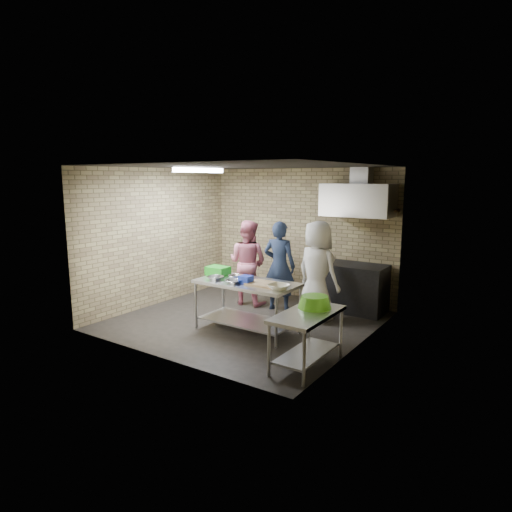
{
  "coord_description": "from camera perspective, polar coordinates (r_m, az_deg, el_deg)",
  "views": [
    {
      "loc": [
        4.38,
        -6.13,
        2.51
      ],
      "look_at": [
        0.1,
        0.2,
        1.15
      ],
      "focal_mm": 31.0,
      "sensor_mm": 36.0,
      "label": 1
    }
  ],
  "objects": [
    {
      "name": "back_wall",
      "position": [
        9.31,
        5.71,
        2.88
      ],
      "size": [
        4.2,
        0.06,
        2.7
      ],
      "primitive_type": "cube",
      "color": "tan",
      "rests_on": "ground"
    },
    {
      "name": "green_crate",
      "position": [
        7.69,
        -4.93,
        -1.91
      ],
      "size": [
        0.37,
        0.28,
        0.15
      ],
      "primitive_type": "cube",
      "color": "green",
      "rests_on": "prep_table"
    },
    {
      "name": "cutting_board",
      "position": [
        6.99,
        1.07,
        -3.61
      ],
      "size": [
        0.51,
        0.39,
        0.03
      ],
      "primitive_type": "cube",
      "color": "tan",
      "rests_on": "prep_table"
    },
    {
      "name": "stove",
      "position": [
        8.6,
        12.44,
        -4.01
      ],
      "size": [
        1.2,
        0.7,
        0.9
      ],
      "primitive_type": "cube",
      "color": "black",
      "rests_on": "floor"
    },
    {
      "name": "bottle_green",
      "position": [
        8.44,
        16.3,
        6.32
      ],
      "size": [
        0.06,
        0.06,
        0.15
      ],
      "primitive_type": "cylinder",
      "color": "green",
      "rests_on": "wall_shelf"
    },
    {
      "name": "range_hood",
      "position": [
        8.41,
        12.99,
        7.04
      ],
      "size": [
        1.3,
        0.6,
        0.6
      ],
      "primitive_type": "cube",
      "color": "silver",
      "rests_on": "back_wall"
    },
    {
      "name": "right_wall",
      "position": [
        6.64,
        13.44,
        -0.24
      ],
      "size": [
        0.06,
        4.0,
        2.7
      ],
      "primitive_type": "cube",
      "color": "tan",
      "rests_on": "ground"
    },
    {
      "name": "mixing_bowl_b",
      "position": [
        7.41,
        -2.86,
        -2.7
      ],
      "size": [
        0.21,
        0.21,
        0.06
      ],
      "primitive_type": "imported",
      "rotation": [
        0.0,
        0.0,
        -0.06
      ],
      "color": "silver",
      "rests_on": "prep_table"
    },
    {
      "name": "left_wall",
      "position": [
        9.0,
        -12.42,
        2.44
      ],
      "size": [
        0.06,
        4.0,
        2.7
      ],
      "primitive_type": "cube",
      "color": "tan",
      "rests_on": "ground"
    },
    {
      "name": "prep_table",
      "position": [
        7.31,
        -1.17,
        -6.52
      ],
      "size": [
        1.68,
        0.84,
        0.84
      ],
      "primitive_type": "cube",
      "color": "silver",
      "rests_on": "floor"
    },
    {
      "name": "blue_tub",
      "position": [
        7.08,
        -1.32,
        -3.05
      ],
      "size": [
        0.19,
        0.19,
        0.12
      ],
      "primitive_type": "cube",
      "color": "blue",
      "rests_on": "prep_table"
    },
    {
      "name": "fluorescent_fixture",
      "position": [
        8.16,
        -7.34,
        10.92
      ],
      "size": [
        0.1,
        1.25,
        0.08
      ],
      "primitive_type": "cube",
      "color": "white",
      "rests_on": "ceiling"
    },
    {
      "name": "green_basin",
      "position": [
        6.12,
        7.58,
        -5.88
      ],
      "size": [
        0.46,
        0.46,
        0.17
      ],
      "primitive_type": null,
      "color": "#59C626",
      "rests_on": "side_counter"
    },
    {
      "name": "wall_shelf",
      "position": [
        8.49,
        15.3,
        5.75
      ],
      "size": [
        0.8,
        0.2,
        0.04
      ],
      "primitive_type": "cube",
      "color": "#3F2B19",
      "rests_on": "back_wall"
    },
    {
      "name": "bottle_red",
      "position": [
        8.57,
        13.75,
        6.59
      ],
      "size": [
        0.07,
        0.07,
        0.18
      ],
      "primitive_type": "cylinder",
      "color": "#B22619",
      "rests_on": "wall_shelf"
    },
    {
      "name": "front_wall",
      "position": [
        6.13,
        -12.39,
        -1.05
      ],
      "size": [
        4.2,
        0.06,
        2.7
      ],
      "primitive_type": "cube",
      "color": "tan",
      "rests_on": "ground"
    },
    {
      "name": "mixing_bowl_c",
      "position": [
        7.08,
        -2.87,
        -3.31
      ],
      "size": [
        0.25,
        0.25,
        0.06
      ],
      "primitive_type": "imported",
      "rotation": [
        0.0,
        0.0,
        -0.06
      ],
      "color": "#ACAEB3",
      "rests_on": "prep_table"
    },
    {
      "name": "woman_white",
      "position": [
        7.87,
        7.91,
        -1.92
      ],
      "size": [
        0.99,
        0.78,
        1.77
      ],
      "primitive_type": "imported",
      "rotation": [
        0.0,
        0.0,
        2.86
      ],
      "color": "silver",
      "rests_on": "floor"
    },
    {
      "name": "ceramic_bowl",
      "position": [
        6.7,
        2.98,
        -4.01
      ],
      "size": [
        0.34,
        0.34,
        0.08
      ],
      "primitive_type": "imported",
      "rotation": [
        0.0,
        0.0,
        -0.06
      ],
      "color": "beige",
      "rests_on": "prep_table"
    },
    {
      "name": "floor",
      "position": [
        7.94,
        -1.42,
        -8.33
      ],
      "size": [
        4.2,
        4.2,
        0.0
      ],
      "primitive_type": "plane",
      "color": "black",
      "rests_on": "ground"
    },
    {
      "name": "hood_duct",
      "position": [
        8.54,
        13.48,
        10.08
      ],
      "size": [
        0.35,
        0.3,
        0.3
      ],
      "primitive_type": "cube",
      "color": "#A5A8AD",
      "rests_on": "back_wall"
    },
    {
      "name": "ceiling",
      "position": [
        7.54,
        -1.51,
        11.53
      ],
      "size": [
        4.2,
        4.2,
        0.0
      ],
      "primitive_type": "plane",
      "rotation": [
        3.14,
        0.0,
        0.0
      ],
      "color": "black",
      "rests_on": "ground"
    },
    {
      "name": "side_counter",
      "position": [
        6.04,
        6.57,
        -10.66
      ],
      "size": [
        0.6,
        1.2,
        0.75
      ],
      "primitive_type": "cube",
      "color": "silver",
      "rests_on": "floor"
    },
    {
      "name": "man_navy",
      "position": [
        8.39,
        3.03,
        -1.29
      ],
      "size": [
        0.69,
        0.52,
        1.71
      ],
      "primitive_type": "imported",
      "rotation": [
        0.0,
        0.0,
        3.33
      ],
      "color": "#151B36",
      "rests_on": "floor"
    },
    {
      "name": "mixing_bowl_a",
      "position": [
        7.34,
        -5.28,
        -2.85
      ],
      "size": [
        0.28,
        0.28,
        0.06
      ],
      "primitive_type": "imported",
      "rotation": [
        0.0,
        0.0,
        -0.06
      ],
      "color": "#B0B3B7",
      "rests_on": "prep_table"
    },
    {
      "name": "woman_pink",
      "position": [
        8.79,
        -1.08,
        -0.85
      ],
      "size": [
        0.86,
        0.69,
        1.69
      ],
      "primitive_type": "imported",
      "rotation": [
        0.0,
        0.0,
        3.21
      ],
      "color": "#D06E87",
      "rests_on": "floor"
    }
  ]
}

